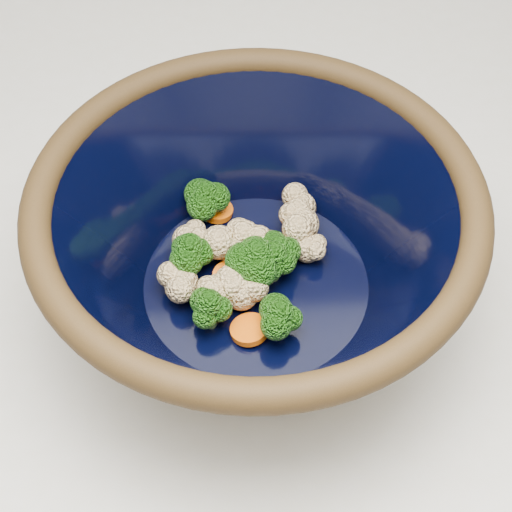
{
  "coord_description": "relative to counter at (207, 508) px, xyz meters",
  "views": [
    {
      "loc": [
        0.04,
        -0.33,
        1.44
      ],
      "look_at": [
        0.07,
        0.03,
        0.97
      ],
      "focal_mm": 50.0,
      "sensor_mm": 36.0,
      "label": 1
    }
  ],
  "objects": [
    {
      "name": "counter",
      "position": [
        0.0,
        0.0,
        0.0
      ],
      "size": [
        1.2,
        1.2,
        0.9
      ],
      "primitive_type": "cube",
      "color": "beige",
      "rests_on": "ground"
    },
    {
      "name": "vegetable_pile",
      "position": [
        0.06,
        0.04,
        0.51
      ],
      "size": [
        0.14,
        0.17,
        0.05
      ],
      "color": "#608442",
      "rests_on": "mixing_bowl"
    },
    {
      "name": "mixing_bowl",
      "position": [
        0.07,
        0.03,
        0.54
      ],
      "size": [
        0.36,
        0.36,
        0.15
      ],
      "rotation": [
        0.0,
        0.0,
        0.06
      ],
      "color": "black",
      "rests_on": "counter"
    }
  ]
}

